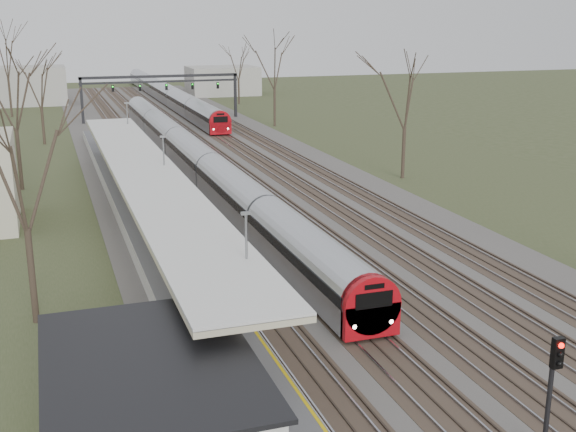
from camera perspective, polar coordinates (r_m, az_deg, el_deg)
name	(u,v)px	position (r m, az deg, el deg)	size (l,w,h in m)	color
track_bed	(213,160)	(70.37, -5.98, 4.39)	(24.00, 160.00, 0.22)	#474442
platform	(139,207)	(51.88, -11.68, 0.67)	(3.50, 69.00, 1.00)	#9E9B93
canopy	(146,172)	(46.74, -11.18, 3.40)	(4.10, 50.00, 3.11)	slate
station_building	(151,410)	(23.70, -10.74, -14.80)	(6.00, 9.00, 3.20)	silver
signal_gantry	(161,84)	(98.94, -10.02, 10.25)	(21.00, 0.59, 6.08)	black
tree_west_near	(21,166)	(32.99, -20.35, 3.74)	(5.00, 5.00, 10.30)	#2D231C
tree_west_far	(12,90)	(60.68, -20.95, 9.31)	(5.50, 5.50, 11.33)	#2D231C
tree_east_far	(406,94)	(61.91, 9.31, 9.53)	(5.00, 5.00, 10.30)	#2D231C
train_near	(193,156)	(65.12, -7.48, 4.72)	(2.62, 75.21, 3.05)	#A7AAB2
train_far	(167,93)	(120.94, -9.58, 9.53)	(2.62, 75.21, 3.05)	#A7AAB2
passenger	(202,288)	(32.43, -6.83, -5.64)	(0.61, 0.40, 1.67)	#293950
signal_post	(553,378)	(24.14, 20.19, -11.90)	(0.35, 0.45, 4.10)	black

